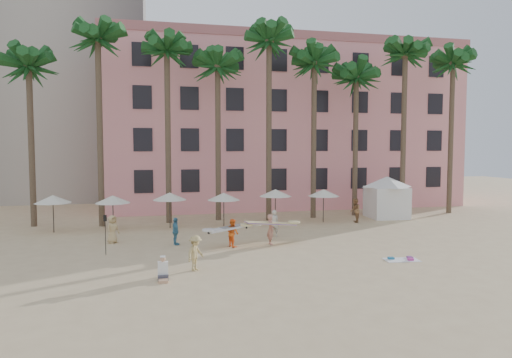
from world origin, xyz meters
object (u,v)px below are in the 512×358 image
at_px(pink_hotel, 279,128).
at_px(carrier_white, 233,232).
at_px(carrier_yellow, 271,228).
at_px(cabana, 387,193).

height_order(pink_hotel, carrier_white, pink_hotel).
bearing_deg(carrier_white, carrier_yellow, 2.34).
relative_size(cabana, carrier_white, 1.45).
distance_m(cabana, carrier_white, 16.86).
distance_m(pink_hotel, cabana, 14.97).
xyz_separation_m(carrier_yellow, carrier_white, (-2.37, -0.10, -0.13)).
bearing_deg(cabana, pink_hotel, 116.18).
relative_size(carrier_yellow, carrier_white, 0.96).
height_order(cabana, carrier_yellow, cabana).
relative_size(pink_hotel, carrier_white, 10.63).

